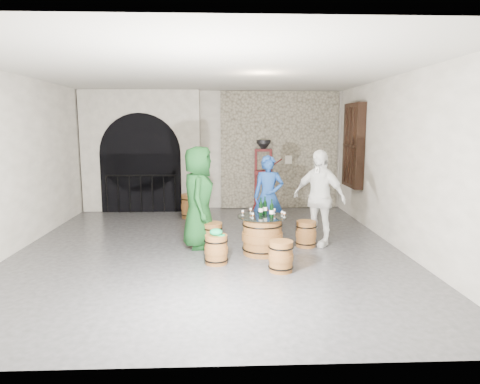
{
  "coord_description": "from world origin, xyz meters",
  "views": [
    {
      "loc": [
        0.25,
        -7.77,
        2.27
      ],
      "look_at": [
        0.57,
        0.06,
        1.05
      ],
      "focal_mm": 32.0,
      "sensor_mm": 36.0,
      "label": 1
    }
  ],
  "objects_px": {
    "person_green": "(199,197)",
    "person_blue": "(268,197)",
    "barrel_stool_left": "(212,236)",
    "wine_bottle_left": "(261,208)",
    "barrel_stool_far": "(267,228)",
    "corking_press": "(263,169)",
    "person_white": "(319,198)",
    "side_barrel": "(190,206)",
    "barrel_table": "(262,235)",
    "barrel_stool_right": "(306,234)",
    "barrel_stool_near_right": "(281,256)",
    "wine_bottle_right": "(265,207)",
    "wine_bottle_center": "(272,210)",
    "barrel_stool_near_left": "(216,249)"
  },
  "relations": [
    {
      "from": "person_green",
      "to": "person_blue",
      "type": "distance_m",
      "value": 1.56
    },
    {
      "from": "barrel_stool_left",
      "to": "wine_bottle_left",
      "type": "bearing_deg",
      "value": -19.45
    },
    {
      "from": "barrel_stool_far",
      "to": "corking_press",
      "type": "relative_size",
      "value": 0.26
    },
    {
      "from": "person_white",
      "to": "person_green",
      "type": "bearing_deg",
      "value": -137.26
    },
    {
      "from": "side_barrel",
      "to": "corking_press",
      "type": "bearing_deg",
      "value": 27.89
    },
    {
      "from": "corking_press",
      "to": "side_barrel",
      "type": "bearing_deg",
      "value": -145.1
    },
    {
      "from": "barrel_stool_left",
      "to": "wine_bottle_left",
      "type": "height_order",
      "value": "wine_bottle_left"
    },
    {
      "from": "person_blue",
      "to": "barrel_table",
      "type": "bearing_deg",
      "value": -93.95
    },
    {
      "from": "barrel_stool_right",
      "to": "person_white",
      "type": "height_order",
      "value": "person_white"
    },
    {
      "from": "barrel_stool_near_right",
      "to": "wine_bottle_right",
      "type": "distance_m",
      "value": 1.27
    },
    {
      "from": "corking_press",
      "to": "person_blue",
      "type": "bearing_deg",
      "value": -86.29
    },
    {
      "from": "barrel_stool_right",
      "to": "wine_bottle_right",
      "type": "xyz_separation_m",
      "value": [
        -0.81,
        -0.25,
        0.57
      ]
    },
    {
      "from": "barrel_stool_near_right",
      "to": "wine_bottle_left",
      "type": "height_order",
      "value": "wine_bottle_left"
    },
    {
      "from": "person_green",
      "to": "corking_press",
      "type": "bearing_deg",
      "value": -23.23
    },
    {
      "from": "wine_bottle_center",
      "to": "barrel_stool_left",
      "type": "bearing_deg",
      "value": 154.69
    },
    {
      "from": "person_blue",
      "to": "wine_bottle_left",
      "type": "relative_size",
      "value": 5.16
    },
    {
      "from": "wine_bottle_left",
      "to": "wine_bottle_center",
      "type": "xyz_separation_m",
      "value": [
        0.17,
        -0.19,
        0.0
      ]
    },
    {
      "from": "wine_bottle_center",
      "to": "barrel_stool_far",
      "type": "bearing_deg",
      "value": 87.99
    },
    {
      "from": "barrel_stool_left",
      "to": "wine_bottle_left",
      "type": "xyz_separation_m",
      "value": [
        0.88,
        -0.31,
        0.57
      ]
    },
    {
      "from": "barrel_stool_right",
      "to": "corking_press",
      "type": "distance_m",
      "value": 3.79
    },
    {
      "from": "wine_bottle_left",
      "to": "barrel_stool_left",
      "type": "bearing_deg",
      "value": 160.55
    },
    {
      "from": "barrel_stool_left",
      "to": "corking_press",
      "type": "height_order",
      "value": "corking_press"
    },
    {
      "from": "barrel_stool_right",
      "to": "corking_press",
      "type": "xyz_separation_m",
      "value": [
        -0.47,
        3.66,
        0.86
      ]
    },
    {
      "from": "barrel_stool_right",
      "to": "barrel_stool_near_left",
      "type": "distance_m",
      "value": 1.94
    },
    {
      "from": "person_white",
      "to": "side_barrel",
      "type": "relative_size",
      "value": 3.06
    },
    {
      "from": "person_green",
      "to": "corking_press",
      "type": "xyz_separation_m",
      "value": [
        1.55,
        3.62,
        0.15
      ]
    },
    {
      "from": "person_green",
      "to": "wine_bottle_center",
      "type": "bearing_deg",
      "value": -114.82
    },
    {
      "from": "barrel_stool_left",
      "to": "person_blue",
      "type": "relative_size",
      "value": 0.29
    },
    {
      "from": "barrel_table",
      "to": "wine_bottle_center",
      "type": "relative_size",
      "value": 2.72
    },
    {
      "from": "person_green",
      "to": "barrel_stool_near_left",
      "type": "bearing_deg",
      "value": -161.61
    },
    {
      "from": "barrel_stool_left",
      "to": "person_green",
      "type": "relative_size",
      "value": 0.26
    },
    {
      "from": "wine_bottle_left",
      "to": "side_barrel",
      "type": "distance_m",
      "value": 3.41
    },
    {
      "from": "barrel_table",
      "to": "barrel_stool_left",
      "type": "height_order",
      "value": "barrel_table"
    },
    {
      "from": "person_green",
      "to": "wine_bottle_left",
      "type": "xyz_separation_m",
      "value": [
        1.13,
        -0.41,
        -0.13
      ]
    },
    {
      "from": "barrel_stool_near_left",
      "to": "wine_bottle_center",
      "type": "bearing_deg",
      "value": 22.85
    },
    {
      "from": "barrel_stool_far",
      "to": "person_blue",
      "type": "height_order",
      "value": "person_blue"
    },
    {
      "from": "barrel_table",
      "to": "barrel_stool_near_left",
      "type": "distance_m",
      "value": 0.98
    },
    {
      "from": "wine_bottle_center",
      "to": "wine_bottle_left",
      "type": "bearing_deg",
      "value": 132.71
    },
    {
      "from": "person_blue",
      "to": "wine_bottle_right",
      "type": "height_order",
      "value": "person_blue"
    },
    {
      "from": "barrel_table",
      "to": "wine_bottle_left",
      "type": "bearing_deg",
      "value": 110.83
    },
    {
      "from": "barrel_stool_left",
      "to": "barrel_stool_near_right",
      "type": "bearing_deg",
      "value": -50.06
    },
    {
      "from": "person_green",
      "to": "side_barrel",
      "type": "height_order",
      "value": "person_green"
    },
    {
      "from": "barrel_stool_near_left",
      "to": "wine_bottle_left",
      "type": "relative_size",
      "value": 1.51
    },
    {
      "from": "barrel_stool_far",
      "to": "person_white",
      "type": "bearing_deg",
      "value": -22.98
    },
    {
      "from": "barrel_stool_right",
      "to": "side_barrel",
      "type": "xyz_separation_m",
      "value": [
        -2.39,
        2.65,
        0.05
      ]
    },
    {
      "from": "wine_bottle_left",
      "to": "side_barrel",
      "type": "xyz_separation_m",
      "value": [
        -1.49,
        3.02,
        -0.52
      ]
    },
    {
      "from": "barrel_stool_near_right",
      "to": "barrel_stool_near_left",
      "type": "bearing_deg",
      "value": 157.68
    },
    {
      "from": "barrel_stool_left",
      "to": "person_white",
      "type": "distance_m",
      "value": 2.14
    },
    {
      "from": "barrel_stool_near_right",
      "to": "barrel_stool_left",
      "type": "bearing_deg",
      "value": 129.94
    },
    {
      "from": "side_barrel",
      "to": "barrel_stool_near_right",
      "type": "bearing_deg",
      "value": -66.82
    }
  ]
}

